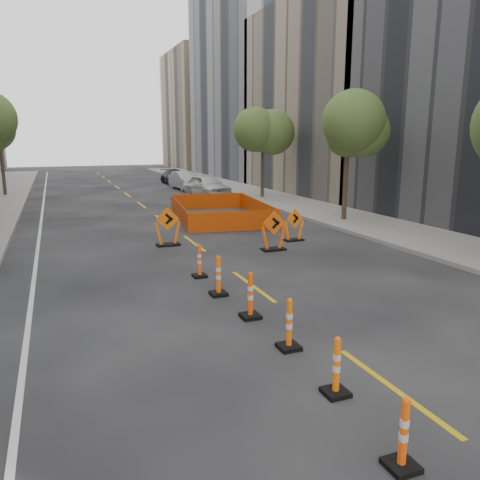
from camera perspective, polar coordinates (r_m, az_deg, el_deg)
name	(u,v)px	position (r m, az deg, el deg)	size (l,w,h in m)	color
ground_plane	(328,341)	(10.03, 10.73, -12.05)	(140.00, 140.00, 0.00)	black
sidewalk_right	(354,220)	(24.48, 13.68, 2.43)	(4.00, 90.00, 0.15)	gray
bld_right_c	(356,100)	(38.51, 13.90, 16.20)	(12.00, 16.00, 14.00)	gray
bld_right_d	(267,83)	(53.02, 3.26, 18.59)	(12.00, 18.00, 20.00)	gray
bld_right_e	(213,111)	(69.94, -3.32, 15.39)	(12.00, 14.00, 16.00)	tan
tree_r_b	(348,130)	(23.81, 13.02, 12.96)	(2.80, 2.80, 5.95)	#382B1E
tree_r_c	(263,132)	(32.56, 2.80, 12.96)	(2.80, 2.80, 5.95)	#382B1E
channelizer_1	(404,433)	(6.62, 19.33, -21.37)	(0.39, 0.39, 0.99)	#FF4F0A
channelizer_2	(337,366)	(7.95, 11.70, -14.81)	(0.40, 0.40, 1.01)	orange
channelizer_3	(289,324)	(9.38, 6.03, -10.11)	(0.42, 0.42, 1.06)	#E65F09
channelizer_4	(250,295)	(10.87, 1.28, -6.74)	(0.44, 0.44, 1.11)	#F0490A
channelizer_5	(218,275)	(12.43, -2.64, -4.34)	(0.43, 0.43, 1.09)	#F55F0A
channelizer_6	(199,261)	(14.09, -4.98, -2.53)	(0.40, 0.40, 1.02)	#FB4F0A
chevron_sign_left	(168,226)	(18.39, -8.81, 1.64)	(1.01, 0.61, 1.52)	#E75E09
chevron_sign_center	(274,231)	(17.46, 4.13, 1.14)	(0.99, 0.60, 1.49)	#DE4D09
chevron_sign_right	(294,225)	(19.19, 6.60, 1.87)	(0.89, 0.54, 1.34)	#FF660A
safety_fence	(219,210)	(24.60, -2.54, 3.69)	(4.23, 7.20, 0.90)	#E14E0B
parked_car_near	(207,186)	(34.00, -4.06, 6.64)	(1.91, 4.74, 1.61)	silver
parked_car_mid	(186,181)	(38.98, -6.65, 7.21)	(1.59, 4.56, 1.50)	#9F9EA4
parked_car_far	(175,177)	(44.05, -7.98, 7.63)	(1.85, 4.56, 1.32)	black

